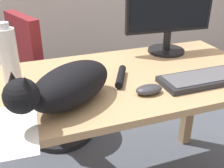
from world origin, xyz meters
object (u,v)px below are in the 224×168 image
object	(u,v)px
cat	(67,86)
computer_mouse	(149,90)
water_bottle	(10,59)
office_chair	(51,89)
monitor	(170,11)
keyboard	(209,78)

from	to	relation	value
cat	computer_mouse	xyz separation A→B (m)	(0.32, -0.02, -0.06)
computer_mouse	water_bottle	xyz separation A→B (m)	(-0.50, 0.23, 0.11)
office_chair	computer_mouse	xyz separation A→B (m)	(0.29, -0.84, 0.36)
monitor	computer_mouse	distance (m)	0.55
computer_mouse	keyboard	bearing A→B (deg)	3.39
office_chair	water_bottle	world-z (taller)	water_bottle
monitor	office_chair	bearing A→B (deg)	144.30
computer_mouse	monitor	bearing A→B (deg)	52.33
office_chair	monitor	world-z (taller)	monitor
office_chair	cat	world-z (taller)	cat
office_chair	cat	size ratio (longest dim) A/B	1.73
cat	computer_mouse	size ratio (longest dim) A/B	4.75
cat	water_bottle	xyz separation A→B (m)	(-0.18, 0.21, 0.05)
water_bottle	office_chair	bearing A→B (deg)	71.47
monitor	cat	distance (m)	0.75
keyboard	cat	world-z (taller)	cat
office_chair	water_bottle	xyz separation A→B (m)	(-0.20, -0.61, 0.47)
computer_mouse	water_bottle	bearing A→B (deg)	155.69
office_chair	monitor	distance (m)	0.93
office_chair	cat	distance (m)	0.92
cat	water_bottle	bearing A→B (deg)	131.56
monitor	water_bottle	xyz separation A→B (m)	(-0.81, -0.18, -0.10)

